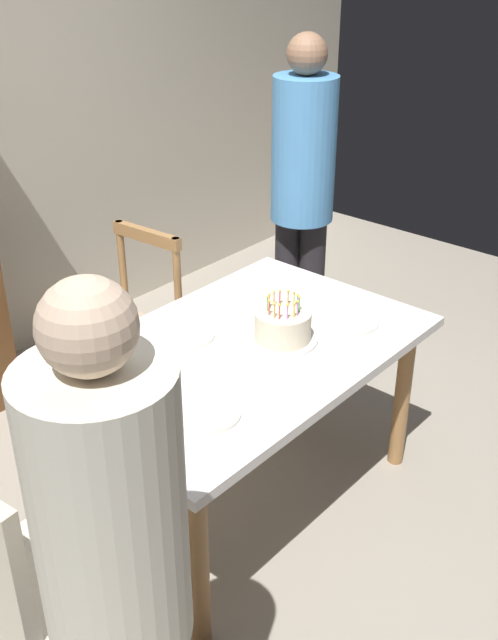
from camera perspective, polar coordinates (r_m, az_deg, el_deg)
name	(u,v)px	position (r m, az deg, el deg)	size (l,w,h in m)	color
ground	(242,495)	(3.35, -0.57, -13.20)	(6.40, 6.40, 0.00)	#9E9384
dining_table	(241,367)	(2.96, -0.63, -3.64)	(1.49, 0.96, 0.75)	white
birthday_cake	(283,327)	(2.93, 2.59, -0.52)	(0.28, 0.28, 0.19)	silver
plate_near_celebrant	(208,414)	(2.53, -3.11, -7.16)	(0.22, 0.22, 0.01)	silver
plate_far_side	(187,335)	(2.99, -4.71, -1.15)	(0.22, 0.22, 0.01)	silver
plate_near_guest	(352,322)	(3.11, 7.84, -0.14)	(0.22, 0.22, 0.01)	silver
fork_near_celebrant	(172,435)	(2.45, -5.92, -8.73)	(0.18, 0.02, 0.01)	silver
fork_far_side	(159,352)	(2.89, -6.85, -2.42)	(0.18, 0.02, 0.01)	silver
chair_spindle_back	(128,336)	(3.62, -9.18, -1.22)	(0.47, 0.47, 0.95)	tan
chair_upholstered	(18,575)	(2.40, -17.23, -18.05)	(0.48, 0.48, 0.95)	beige
person_celebrant	(117,581)	(1.73, -10.03, -19.00)	(0.32, 0.32, 1.68)	#262328
person_guest	(302,189)	(3.85, 4.09, 9.92)	(0.32, 0.32, 1.76)	#262328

